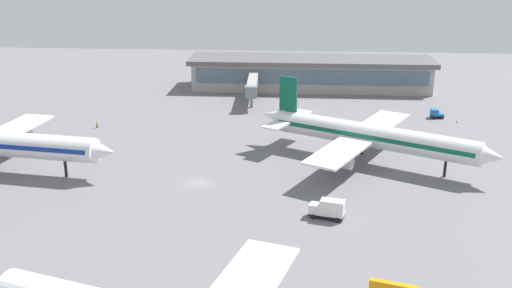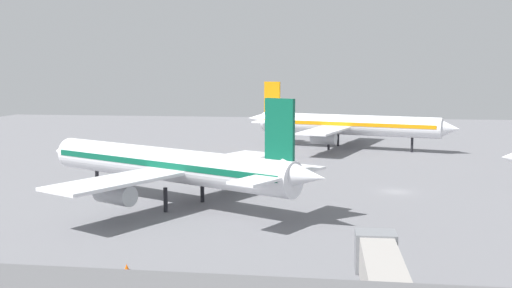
# 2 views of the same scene
# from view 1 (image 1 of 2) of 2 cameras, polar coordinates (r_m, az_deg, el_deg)

# --- Properties ---
(ground) EXTENTS (288.00, 288.00, 0.00)m
(ground) POSITION_cam_1_polar(r_m,az_deg,el_deg) (109.13, -5.64, -3.83)
(ground) COLOR slate
(terminal_building) EXTENTS (74.25, 17.46, 9.40)m
(terminal_building) POSITION_cam_1_polar(r_m,az_deg,el_deg) (180.96, 5.38, 6.98)
(terminal_building) COLOR #9E9993
(terminal_building) RESTS_ON ground
(airplane_distant) EXTENTS (47.10, 39.27, 15.58)m
(airplane_distant) POSITION_cam_1_polar(r_m,az_deg,el_deg) (119.46, 11.05, 0.84)
(airplane_distant) COLOR white
(airplane_distant) RESTS_ON ground
(catering_truck) EXTENTS (5.90, 3.32, 3.30)m
(catering_truck) POSITION_cam_1_polar(r_m,az_deg,el_deg) (95.10, 7.09, -6.34)
(catering_truck) COLOR black
(catering_truck) RESTS_ON ground
(baggage_tug) EXTENTS (3.29, 2.34, 2.30)m
(baggage_tug) POSITION_cam_1_polar(r_m,az_deg,el_deg) (155.93, 17.25, 2.87)
(baggage_tug) COLOR black
(baggage_tug) RESTS_ON ground
(ground_crew_worker) EXTENTS (0.46, 0.56, 1.67)m
(ground_crew_worker) POSITION_cam_1_polar(r_m,az_deg,el_deg) (146.07, -15.35, 1.86)
(ground_crew_worker) COLOR #1E2338
(ground_crew_worker) RESTS_ON ground
(jet_bridge) EXTENTS (3.52, 20.73, 6.74)m
(jet_bridge) POSITION_cam_1_polar(r_m,az_deg,el_deg) (162.84, -0.36, 5.84)
(jet_bridge) COLOR #9E9993
(jet_bridge) RESTS_ON ground
(safety_cone_mid_apron) EXTENTS (0.44, 0.44, 0.60)m
(safety_cone_mid_apron) POSITION_cam_1_polar(r_m,az_deg,el_deg) (153.64, 19.10, 2.10)
(safety_cone_mid_apron) COLOR #EA590C
(safety_cone_mid_apron) RESTS_ON ground
(safety_cone_far_side) EXTENTS (0.44, 0.44, 0.60)m
(safety_cone_far_side) POSITION_cam_1_polar(r_m,az_deg,el_deg) (147.93, 8.17, 2.35)
(safety_cone_far_side) COLOR #EA590C
(safety_cone_far_side) RESTS_ON ground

